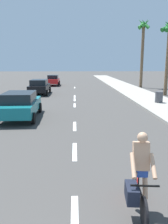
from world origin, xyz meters
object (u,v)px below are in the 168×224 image
at_px(parked_car_red, 53,80).
at_px(trash_bin_far, 159,97).
at_px(parked_car_teal, 20,104).
at_px(palm_tree_distant, 143,37).
at_px(parked_car_black, 39,86).
at_px(cyclist, 139,178).

relative_size(parked_car_red, trash_bin_far, 4.49).
distance_m(parked_car_teal, trash_bin_far, 10.94).
bearing_deg(palm_tree_distant, trash_bin_far, -99.71).
bearing_deg(palm_tree_distant, parked_car_teal, -124.71).
xyz_separation_m(parked_car_teal, parked_car_red, (0.05, 21.02, -0.01)).
distance_m(parked_car_teal, parked_car_red, 21.02).
relative_size(parked_car_black, parked_car_red, 1.12).
distance_m(palm_tree_distant, trash_bin_far, 14.70).
height_order(parked_car_black, palm_tree_distant, palm_tree_distant).
height_order(cyclist, palm_tree_distant, palm_tree_distant).
height_order(cyclist, parked_car_teal, cyclist).
distance_m(cyclist, palm_tree_distant, 28.52).
xyz_separation_m(cyclist, trash_bin_far, (5.40, 13.66, -0.25)).
relative_size(cyclist, palm_tree_distant, 0.20).
bearing_deg(parked_car_teal, parked_car_black, 90.87).
bearing_deg(cyclist, trash_bin_far, -105.91).
relative_size(parked_car_teal, trash_bin_far, 5.26).
bearing_deg(palm_tree_distant, parked_car_red, 164.63).
bearing_deg(parked_car_black, parked_car_red, 87.02).
height_order(parked_car_teal, parked_car_black, same).
height_order(cyclist, parked_car_black, cyclist).
distance_m(cyclist, parked_car_black, 20.91).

